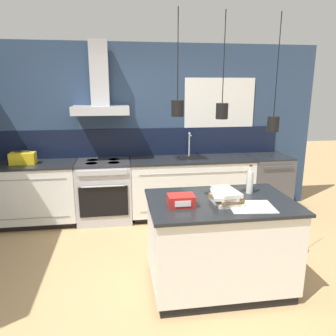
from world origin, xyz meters
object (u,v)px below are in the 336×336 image
bottle_on_island (250,181)px  book_stack (226,197)px  red_supply_box (181,200)px  yellow_toolbox (23,158)px  dishwasher (267,184)px  oven_range (104,191)px

bottle_on_island → book_stack: bearing=-143.1°
red_supply_box → yellow_toolbox: 2.73m
dishwasher → red_supply_box: size_ratio=3.76×
dishwasher → bottle_on_island: size_ratio=3.08×
oven_range → bottle_on_island: bottle_on_island is taller
red_supply_box → yellow_toolbox: bearing=133.8°
bottle_on_island → book_stack: bottle_on_island is taller
book_stack → red_supply_box: size_ratio=1.53×
dishwasher → bottle_on_island: 2.07m
oven_range → dishwasher: size_ratio=1.00×
yellow_toolbox → book_stack: bearing=-40.2°
oven_range → bottle_on_island: size_ratio=3.08×
dishwasher → book_stack: 2.43m
dishwasher → oven_range: bearing=-179.9°
oven_range → book_stack: 2.36m
red_supply_box → dishwasher: bearing=48.0°
bottle_on_island → book_stack: 0.42m
dishwasher → yellow_toolbox: yellow_toolbox is taller
dishwasher → bottle_on_island: bearing=-120.8°
oven_range → yellow_toolbox: size_ratio=2.68×
bottle_on_island → red_supply_box: size_ratio=1.22×
book_stack → yellow_toolbox: (-2.32, 1.96, 0.02)m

